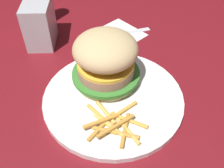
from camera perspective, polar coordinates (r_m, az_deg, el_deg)
name	(u,v)px	position (r m, az deg, el deg)	size (l,w,h in m)	color
ground_plane	(116,97)	(0.50, 0.79, -2.94)	(1.60, 1.60, 0.00)	maroon
plate	(112,97)	(0.49, 0.00, -3.00)	(0.27, 0.27, 0.01)	white
sandwich	(106,60)	(0.48, -1.43, 5.50)	(0.13, 0.13, 0.11)	tan
fries_pile	(114,123)	(0.44, 0.46, -8.73)	(0.12, 0.11, 0.01)	#E5B251
napkin	(118,34)	(0.66, 1.34, 11.05)	(0.11, 0.11, 0.00)	white
fork	(117,34)	(0.66, 1.21, 11.20)	(0.13, 0.14, 0.00)	silver
napkin_dispenser	(40,24)	(0.63, -15.89, 12.85)	(0.09, 0.06, 0.10)	#B7BABF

